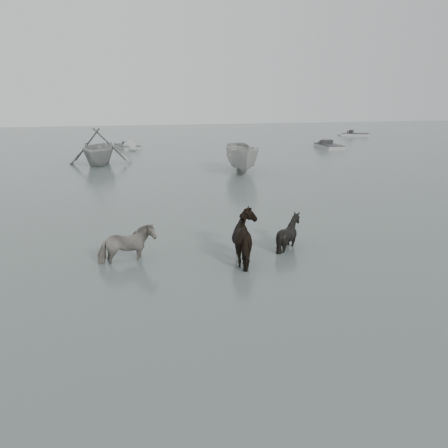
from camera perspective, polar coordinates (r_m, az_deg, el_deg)
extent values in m
plane|color=#4A5856|center=(12.25, 1.76, -5.89)|extent=(140.00, 140.00, 0.00)
imported|color=black|center=(12.86, -12.67, -1.95)|extent=(1.73, 1.01, 1.37)
imported|color=black|center=(12.70, 3.44, -1.12)|extent=(1.79, 1.96, 1.67)
imported|color=black|center=(13.95, 8.48, -0.23)|extent=(1.32, 1.19, 1.41)
imported|color=#979A97|center=(32.85, -16.05, 9.86)|extent=(5.27, 5.86, 2.75)
imported|color=#AAA9A5|center=(28.40, 2.41, 8.79)|extent=(2.78, 5.38, 1.98)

